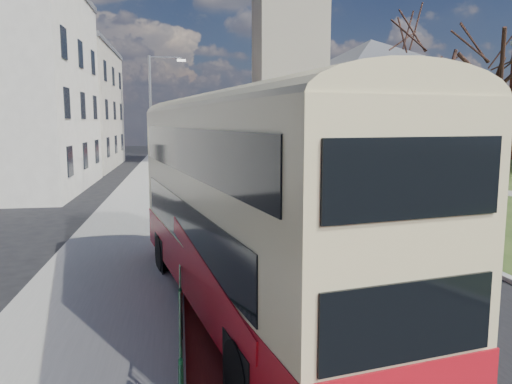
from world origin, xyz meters
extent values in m
plane|color=black|center=(0.00, 0.00, 0.00)|extent=(160.00, 160.00, 0.00)
cube|color=black|center=(1.50, 20.00, 0.01)|extent=(9.00, 120.00, 0.01)
cube|color=#591414|center=(-1.20, 20.00, 0.01)|extent=(3.40, 120.00, 0.01)
cube|color=gray|center=(-5.00, 20.00, 0.06)|extent=(4.00, 120.00, 0.12)
cube|color=#999993|center=(-3.00, 20.00, 0.07)|extent=(0.25, 120.00, 0.13)
cube|color=#999993|center=(6.10, 22.00, 0.07)|extent=(0.25, 80.00, 0.13)
cylinder|color=#0C361E|center=(-2.95, 4.00, 1.10)|extent=(0.04, 24.00, 0.04)
cylinder|color=#0C361E|center=(-2.95, 4.00, 0.15)|extent=(0.04, 24.00, 0.04)
cube|color=gray|center=(8.00, 38.00, 12.00)|extent=(6.50, 6.50, 24.00)
cube|color=gray|center=(16.50, 38.00, 4.50)|extent=(9.00, 18.00, 9.00)
pyramid|color=#565960|center=(16.50, 38.00, 12.60)|extent=(9.00, 18.00, 3.60)
cube|color=#B6AD9A|center=(-14.00, 38.00, 5.50)|extent=(10.00, 16.00, 11.00)
cube|color=#565960|center=(-14.00, 38.00, 11.25)|extent=(10.30, 16.30, 0.50)
cylinder|color=gray|center=(-4.50, 18.00, 4.12)|extent=(0.16, 0.16, 8.00)
cylinder|color=gray|center=(-3.60, 18.00, 8.02)|extent=(1.80, 0.10, 0.10)
cube|color=silver|center=(-2.70, 18.00, 7.87)|extent=(0.50, 0.18, 0.12)
cube|color=#B1101B|center=(-1.47, -0.86, 1.09)|extent=(4.91, 12.02, 1.06)
cube|color=beige|center=(-1.47, -0.86, 3.16)|extent=(4.87, 11.95, 3.09)
cube|color=black|center=(-2.84, -0.81, 2.20)|extent=(1.90, 9.44, 1.01)
cube|color=black|center=(-0.22, -0.29, 2.20)|extent=(1.90, 9.44, 1.01)
cube|color=black|center=(-2.78, -1.12, 3.80)|extent=(2.08, 10.36, 0.96)
cube|color=black|center=(-0.16, -0.61, 3.80)|extent=(2.08, 10.36, 0.96)
cube|color=black|center=(-2.59, 4.85, 2.20)|extent=(2.36, 0.54, 1.12)
cube|color=black|center=(-2.59, 4.85, 3.80)|extent=(2.36, 0.54, 0.96)
cube|color=orange|center=(-2.59, 4.85, 4.41)|extent=(1.88, 0.46, 0.32)
cylinder|color=black|center=(-3.45, 2.81, 0.55)|extent=(0.53, 1.15, 1.11)
cylinder|color=black|center=(-1.02, 3.28, 0.55)|extent=(0.53, 1.15, 1.11)
cylinder|color=black|center=(-2.01, -4.55, 0.55)|extent=(0.53, 1.15, 1.11)
cylinder|color=black|center=(0.42, -4.08, 0.55)|extent=(0.53, 1.15, 1.11)
cylinder|color=#301D18|center=(10.79, 10.34, 2.08)|extent=(0.47, 0.47, 4.09)
cylinder|color=#322319|center=(21.93, 25.44, 1.56)|extent=(0.61, 0.61, 3.04)
camera|label=1|loc=(-2.90, -11.69, 4.42)|focal=35.00mm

